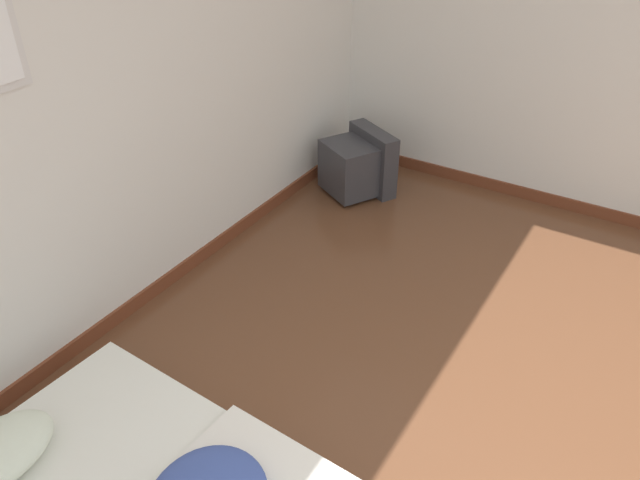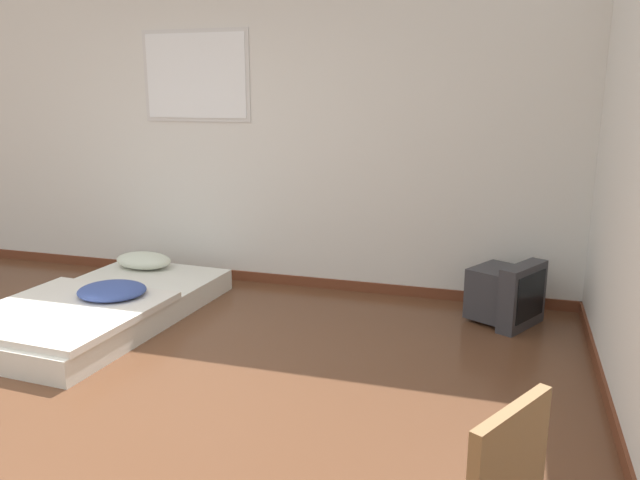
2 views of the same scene
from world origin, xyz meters
name	(u,v)px [view 2 (image 2 of 2)]	position (x,y,z in m)	size (l,w,h in m)	color
ground_plane	(28,428)	(0.00, 0.00, 0.00)	(20.00, 20.00, 0.00)	brown
wall_back	(240,140)	(0.00, 2.77, 1.29)	(8.26, 0.08, 2.60)	silver
mattress_bed	(101,306)	(-0.60, 1.46, 0.12)	(1.24, 2.11, 0.32)	silver
crt_tv	(506,294)	(2.34, 2.33, 0.23)	(0.60, 0.60, 0.48)	#333338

